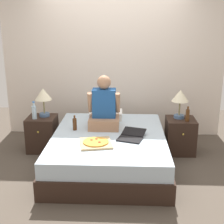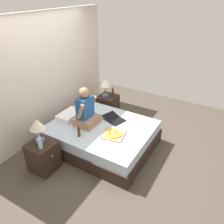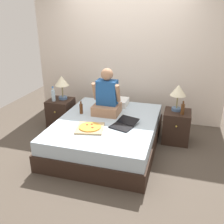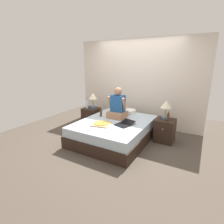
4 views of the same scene
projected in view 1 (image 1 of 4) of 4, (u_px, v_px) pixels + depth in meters
The scene contains 14 objects.
ground_plane at pixel (109, 165), 4.51m from camera, with size 5.82×5.82×0.00m, color #4C4238.
wall_back at pixel (113, 65), 5.46m from camera, with size 3.82×0.12×2.50m, color beige.
bed at pixel (109, 150), 4.45m from camera, with size 1.61×2.01×0.48m.
nightstand_left at pixel (42, 133), 4.97m from camera, with size 0.44×0.47×0.55m.
lamp_on_left_nightstand at pixel (43, 96), 4.85m from camera, with size 0.26×0.26×0.45m.
water_bottle at pixel (34, 112), 4.78m from camera, with size 0.07×0.07×0.28m.
nightstand_right at pixel (180, 136), 4.88m from camera, with size 0.44×0.47×0.55m.
lamp_on_right_nightstand at pixel (180, 98), 4.76m from camera, with size 0.26×0.26×0.45m.
beer_bottle at pixel (188, 115), 4.67m from camera, with size 0.06×0.06×0.23m.
pillow at pixel (106, 115), 5.06m from camera, with size 0.52×0.34×0.12m, color white.
person_seated at pixel (104, 109), 4.58m from camera, with size 0.47×0.40×0.78m.
laptop at pixel (131, 137), 4.23m from camera, with size 0.43×0.49×0.07m.
pizza_box at pixel (96, 143), 4.03m from camera, with size 0.47×0.47×0.05m.
beer_bottle_on_bed at pixel (75, 124), 4.52m from camera, with size 0.06×0.06×0.22m.
Camera 1 is at (0.23, -4.09, 2.04)m, focal length 50.00 mm.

